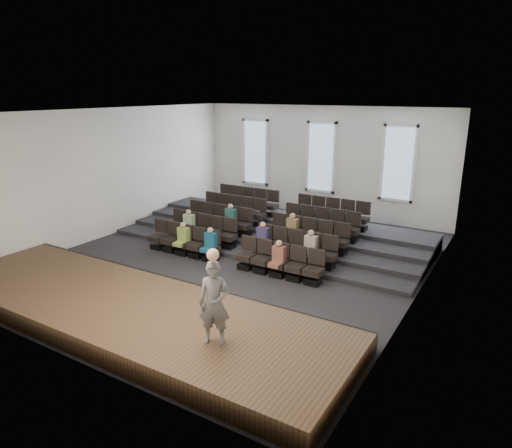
{
  "coord_description": "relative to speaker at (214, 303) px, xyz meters",
  "views": [
    {
      "loc": [
        8.24,
        -12.39,
        5.66
      ],
      "look_at": [
        0.44,
        0.5,
        1.22
      ],
      "focal_mm": 32.0,
      "sensor_mm": 36.0,
      "label": 1
    }
  ],
  "objects": [
    {
      "name": "wall_right",
      "position": [
        2.97,
        5.48,
        1.09
      ],
      "size": [
        0.04,
        14.0,
        5.0
      ],
      "primitive_type": "cube",
      "color": "white",
      "rests_on": "ground"
    },
    {
      "name": "seating_rows",
      "position": [
        -3.05,
        7.02,
        -0.73
      ],
      "size": [
        6.8,
        4.7,
        1.67
      ],
      "color": "black",
      "rests_on": "ground"
    },
    {
      "name": "mic_stand",
      "position": [
        -0.61,
        0.7,
        -0.45
      ],
      "size": [
        0.26,
        0.26,
        1.55
      ],
      "color": "black",
      "rests_on": "stage"
    },
    {
      "name": "ground",
      "position": [
        -3.05,
        5.48,
        -1.41
      ],
      "size": [
        14.0,
        14.0,
        0.0
      ],
      "primitive_type": "plane",
      "color": "black",
      "rests_on": "ground"
    },
    {
      "name": "risers",
      "position": [
        -3.05,
        8.65,
        -1.21
      ],
      "size": [
        11.8,
        4.8,
        0.6
      ],
      "color": "black",
      "rests_on": "ground"
    },
    {
      "name": "wall_back",
      "position": [
        -3.05,
        12.5,
        1.09
      ],
      "size": [
        12.0,
        0.04,
        5.0
      ],
      "primitive_type": "cube",
      "color": "white",
      "rests_on": "ground"
    },
    {
      "name": "speaker",
      "position": [
        0.0,
        0.0,
        0.0
      ],
      "size": [
        0.78,
        0.67,
        1.82
      ],
      "primitive_type": "imported",
      "rotation": [
        0.0,
        0.0,
        0.43
      ],
      "color": "#5A5855",
      "rests_on": "stage"
    },
    {
      "name": "wall_front",
      "position": [
        -3.05,
        -1.54,
        1.09
      ],
      "size": [
        12.0,
        0.04,
        5.0
      ],
      "primitive_type": "cube",
      "color": "white",
      "rests_on": "ground"
    },
    {
      "name": "windows",
      "position": [
        -3.05,
        12.43,
        1.29
      ],
      "size": [
        8.44,
        0.1,
        3.24
      ],
      "color": "white",
      "rests_on": "wall_back"
    },
    {
      "name": "audience",
      "position": [
        -3.05,
        5.8,
        -0.6
      ],
      "size": [
        5.45,
        2.64,
        1.1
      ],
      "color": "#87AF46",
      "rests_on": "seating_rows"
    },
    {
      "name": "stage_lip",
      "position": [
        -3.05,
        2.15,
        -1.16
      ],
      "size": [
        11.8,
        0.06,
        0.52
      ],
      "primitive_type": "cube",
      "color": "black",
      "rests_on": "ground"
    },
    {
      "name": "stage",
      "position": [
        -3.05,
        0.38,
        -1.16
      ],
      "size": [
        11.8,
        3.6,
        0.5
      ],
      "primitive_type": "cube",
      "color": "#46351E",
      "rests_on": "ground"
    },
    {
      "name": "wall_left",
      "position": [
        -9.07,
        5.48,
        1.09
      ],
      "size": [
        0.04,
        14.0,
        5.0
      ],
      "primitive_type": "cube",
      "color": "white",
      "rests_on": "ground"
    },
    {
      "name": "ceiling",
      "position": [
        -3.05,
        5.48,
        3.6
      ],
      "size": [
        12.0,
        14.0,
        0.02
      ],
      "primitive_type": "cube",
      "color": "white",
      "rests_on": "ground"
    }
  ]
}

